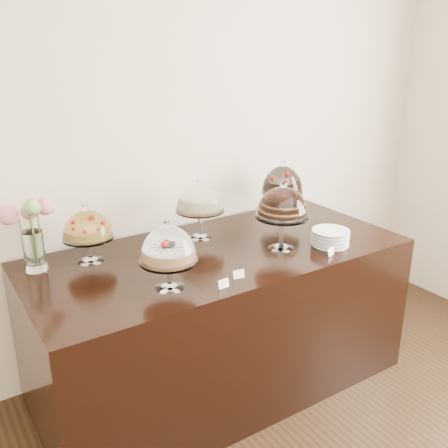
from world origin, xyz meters
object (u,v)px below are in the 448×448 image
display_counter (220,319)px  flower_vase (29,229)px  cake_stand_sugar_sponge (168,247)px  plate_stack (330,238)px  cake_stand_choco_layer (283,205)px  cake_stand_fruit_tart (87,227)px  cake_stand_cheesecake (200,200)px  cake_stand_dark_choco (282,182)px

display_counter → flower_vase: 1.22m
cake_stand_sugar_sponge → plate_stack: bearing=-1.4°
display_counter → cake_stand_choco_layer: cake_stand_choco_layer is taller
display_counter → cake_stand_fruit_tart: bearing=158.5°
cake_stand_sugar_sponge → cake_stand_cheesecake: cake_stand_cheesecake is taller
cake_stand_choco_layer → flower_vase: 1.37m
cake_stand_dark_choco → display_counter: bearing=-157.9°
cake_stand_choco_layer → cake_stand_dark_choco: size_ratio=1.02×
cake_stand_cheesecake → flower_vase: (-0.97, 0.08, -0.01)m
cake_stand_choco_layer → cake_stand_sugar_sponge: bearing=-172.8°
cake_stand_choco_layer → plate_stack: bearing=-24.3°
plate_stack → display_counter: bearing=154.7°
cake_stand_cheesecake → cake_stand_fruit_tart: size_ratio=1.15×
plate_stack → cake_stand_cheesecake: bearing=137.8°
plate_stack → flower_vase: bearing=158.7°
cake_stand_dark_choco → flower_vase: flower_vase is taller
cake_stand_fruit_tart → cake_stand_sugar_sponge: bearing=-67.0°
display_counter → cake_stand_choco_layer: bearing=-26.1°
cake_stand_sugar_sponge → plate_stack: size_ratio=1.65×
cake_stand_dark_choco → plate_stack: cake_stand_dark_choco is taller
cake_stand_choco_layer → cake_stand_dark_choco: cake_stand_choco_layer is taller
display_counter → cake_stand_dark_choco: cake_stand_dark_choco is taller
display_counter → cake_stand_choco_layer: 0.80m
cake_stand_fruit_tart → display_counter: bearing=-21.5°
display_counter → cake_stand_dark_choco: size_ratio=5.56×
cake_stand_cheesecake → plate_stack: size_ratio=1.74×
cake_stand_cheesecake → cake_stand_dark_choco: cake_stand_dark_choco is taller
display_counter → cake_stand_fruit_tart: size_ratio=6.75×
display_counter → cake_stand_sugar_sponge: cake_stand_sugar_sponge is taller
cake_stand_dark_choco → cake_stand_fruit_tart: size_ratio=1.21×
cake_stand_sugar_sponge → plate_stack: 1.06m
cake_stand_choco_layer → cake_stand_dark_choco: 0.56m
cake_stand_fruit_tart → plate_stack: (1.27, -0.55, -0.15)m
cake_stand_cheesecake → cake_stand_dark_choco: bearing=2.5°
cake_stand_dark_choco → cake_stand_fruit_tart: bearing=-179.6°
display_counter → cake_stand_sugar_sponge: bearing=-150.1°
display_counter → cake_stand_choco_layer: size_ratio=5.44×
cake_stand_cheesecake → flower_vase: 0.98m
cake_stand_sugar_sponge → plate_stack: (1.05, -0.02, -0.16)m
flower_vase → plate_stack: bearing=-21.3°
cake_stand_choco_layer → flower_vase: size_ratio=1.00×
display_counter → cake_stand_dark_choco: bearing=22.1°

